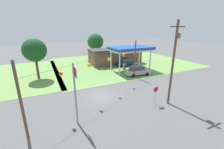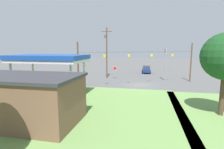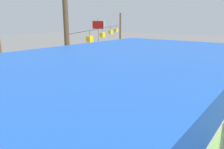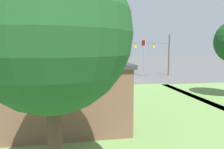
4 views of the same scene
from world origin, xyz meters
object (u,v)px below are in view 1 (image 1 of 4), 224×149
at_px(gas_station_canopy, 131,49).
at_px(tree_behind_station, 95,42).
at_px(car_at_pumps_front, 138,71).
at_px(stop_sign_overhead, 75,83).
at_px(fuel_pump_near, 124,68).
at_px(gas_station_store, 115,56).
at_px(car_at_pumps_rear, 125,63).
at_px(utility_pole_main, 174,60).
at_px(stop_sign_roadside, 156,91).
at_px(tree_west_verge, 35,50).
at_px(fuel_pump_far, 136,66).

xyz_separation_m(gas_station_canopy, tree_behind_station, (-3.06, 14.71, 0.48)).
bearing_deg(car_at_pumps_front, gas_station_canopy, 85.39).
relative_size(gas_station_canopy, stop_sign_overhead, 1.42).
bearing_deg(fuel_pump_near, gas_station_store, 77.65).
distance_m(car_at_pumps_rear, utility_pole_main, 20.49).
distance_m(stop_sign_roadside, stop_sign_overhead, 10.22).
height_order(gas_station_canopy, tree_behind_station, tree_behind_station).
xyz_separation_m(gas_station_store, tree_west_verge, (-19.20, -4.98, 3.43)).
bearing_deg(tree_behind_station, fuel_pump_near, -84.27).
distance_m(gas_station_canopy, car_at_pumps_front, 5.51).
distance_m(fuel_pump_near, fuel_pump_far, 3.17).
relative_size(gas_station_store, utility_pole_main, 1.35).
bearing_deg(gas_station_canopy, car_at_pumps_front, -99.47).
bearing_deg(tree_behind_station, stop_sign_overhead, -113.08).
relative_size(utility_pole_main, tree_west_verge, 1.37).
bearing_deg(tree_behind_station, fuel_pump_far, -72.46).
bearing_deg(fuel_pump_far, tree_behind_station, 107.54).
height_order(gas_station_canopy, stop_sign_roadside, gas_station_canopy).
height_order(gas_station_canopy, gas_station_store, gas_station_canopy).
bearing_deg(fuel_pump_far, stop_sign_overhead, -139.58).
xyz_separation_m(stop_sign_roadside, tree_behind_station, (2.63, 29.63, 3.52)).
height_order(stop_sign_roadside, stop_sign_overhead, stop_sign_overhead).
bearing_deg(stop_sign_overhead, fuel_pump_near, 46.27).
height_order(car_at_pumps_rear, tree_behind_station, tree_behind_station).
height_order(tree_behind_station, tree_west_verge, tree_behind_station).
bearing_deg(stop_sign_roadside, car_at_pumps_rear, -109.08).
height_order(gas_station_store, car_at_pumps_rear, gas_station_store).
height_order(stop_sign_roadside, tree_behind_station, tree_behind_station).
bearing_deg(utility_pole_main, car_at_pumps_rear, 76.49).
relative_size(gas_station_store, stop_sign_roadside, 5.64).
distance_m(gas_station_store, stop_sign_overhead, 27.41).
bearing_deg(utility_pole_main, tree_behind_station, 88.54).
bearing_deg(tree_west_verge, car_at_pumps_rear, 3.21).
bearing_deg(gas_station_canopy, tree_behind_station, 101.76).
distance_m(fuel_pump_near, utility_pole_main, 16.40).
height_order(car_at_pumps_rear, stop_sign_roadside, stop_sign_roadside).
height_order(stop_sign_overhead, utility_pole_main, utility_pole_main).
bearing_deg(tree_behind_station, car_at_pumps_front, -82.60).
relative_size(gas_station_store, tree_behind_station, 1.83).
relative_size(gas_station_canopy, gas_station_store, 0.65).
bearing_deg(stop_sign_overhead, tree_west_verge, 101.53).
bearing_deg(car_at_pumps_rear, car_at_pumps_front, 79.52).
distance_m(gas_station_canopy, tree_west_verge, 19.30).
bearing_deg(stop_sign_roadside, gas_station_store, -104.35).
bearing_deg(car_at_pumps_rear, utility_pole_main, 76.66).
distance_m(gas_station_canopy, stop_sign_roadside, 16.26).
xyz_separation_m(car_at_pumps_front, stop_sign_overhead, (-14.90, -10.71, 3.50)).
bearing_deg(stop_sign_roadside, fuel_pump_near, -105.38).
bearing_deg(stop_sign_overhead, tree_behind_station, 66.92).
xyz_separation_m(car_at_pumps_rear, stop_sign_overhead, (-16.36, -18.49, 3.61)).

